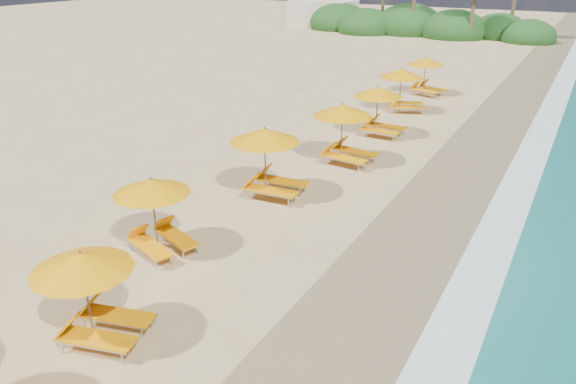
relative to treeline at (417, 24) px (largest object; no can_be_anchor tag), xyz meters
The scene contains 12 objects.
ground 46.60m from the treeline, 77.68° to the right, with size 160.00×160.00×0.00m, color #D1B67A.
wet_sand 47.61m from the treeline, 72.97° to the right, with size 4.00×160.00×0.01m, color #8D7954.
surf_foam 48.47m from the treeline, 69.92° to the right, with size 4.00×160.00×0.01m.
station_3 52.63m from the treeline, 80.24° to the right, with size 2.62×2.53×2.10m.
station_4 48.88m from the treeline, 81.21° to the right, with size 2.70×2.64×2.11m.
station_5 44.32m from the treeline, 79.37° to the right, with size 2.70×2.53×2.38m.
station_6 40.42m from the treeline, 77.02° to the right, with size 2.71×2.56×2.36m.
station_7 36.48m from the treeline, 75.71° to the right, with size 2.45×2.27×2.24m.
station_8 31.97m from the treeline, 74.42° to the right, with size 2.96×2.93×2.27m.
station_9 27.81m from the treeline, 72.07° to the right, with size 2.78×2.72×2.18m.
treeline is the anchor object (origin of this frame).
beach_building 12.32m from the treeline, 168.35° to the left, with size 7.00×5.00×2.80m, color beige.
Camera 1 is at (7.05, -12.69, 7.43)m, focal length 34.22 mm.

